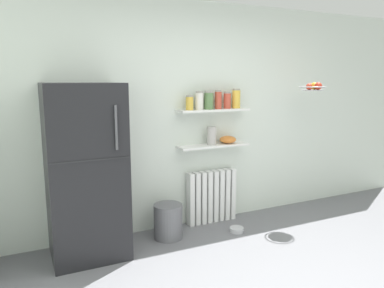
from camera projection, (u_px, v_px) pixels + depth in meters
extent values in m
plane|color=slate|center=(261.00, 283.00, 3.16)|extent=(7.04, 7.04, 0.00)
cube|color=silver|center=(186.00, 116.00, 4.32)|extent=(7.04, 0.10, 2.60)
cube|color=black|center=(86.00, 172.00, 3.55)|extent=(0.71, 0.63, 1.70)
cube|color=#262628|center=(91.00, 160.00, 3.23)|extent=(0.70, 0.01, 0.01)
cylinder|color=#4C4C51|center=(116.00, 128.00, 3.27)|extent=(0.02, 0.02, 0.40)
cube|color=white|center=(190.00, 200.00, 4.37)|extent=(0.06, 0.12, 0.64)
cube|color=white|center=(196.00, 199.00, 4.40)|extent=(0.06, 0.12, 0.64)
cube|color=white|center=(202.00, 198.00, 4.44)|extent=(0.06, 0.12, 0.64)
cube|color=white|center=(208.00, 197.00, 4.47)|extent=(0.06, 0.12, 0.64)
cube|color=white|center=(214.00, 196.00, 4.51)|extent=(0.06, 0.12, 0.64)
cube|color=white|center=(220.00, 195.00, 4.54)|extent=(0.06, 0.12, 0.64)
cube|color=white|center=(226.00, 194.00, 4.58)|extent=(0.06, 0.12, 0.64)
cube|color=white|center=(231.00, 193.00, 4.61)|extent=(0.06, 0.12, 0.64)
cube|color=white|center=(213.00, 146.00, 4.35)|extent=(0.88, 0.22, 0.02)
cube|color=white|center=(213.00, 110.00, 4.28)|extent=(0.88, 0.22, 0.02)
cylinder|color=yellow|center=(190.00, 103.00, 4.14)|extent=(0.09, 0.09, 0.15)
cylinder|color=gray|center=(190.00, 96.00, 4.12)|extent=(0.08, 0.08, 0.02)
cylinder|color=silver|center=(199.00, 101.00, 4.18)|extent=(0.09, 0.09, 0.19)
cylinder|color=gray|center=(199.00, 92.00, 4.17)|extent=(0.09, 0.09, 0.02)
cylinder|color=#5B7F4C|center=(209.00, 101.00, 4.24)|extent=(0.11, 0.11, 0.19)
cylinder|color=gray|center=(209.00, 92.00, 4.22)|extent=(0.10, 0.10, 0.02)
cylinder|color=#C64C38|center=(218.00, 100.00, 4.29)|extent=(0.08, 0.08, 0.20)
cylinder|color=gray|center=(218.00, 91.00, 4.27)|extent=(0.07, 0.07, 0.02)
cylinder|color=#C64C38|center=(227.00, 101.00, 4.34)|extent=(0.09, 0.09, 0.18)
cylinder|color=gray|center=(227.00, 93.00, 4.32)|extent=(0.08, 0.08, 0.02)
cylinder|color=yellow|center=(236.00, 99.00, 4.39)|extent=(0.10, 0.10, 0.21)
cylinder|color=gray|center=(236.00, 89.00, 4.37)|extent=(0.09, 0.09, 0.02)
cylinder|color=#B2ADA8|center=(212.00, 136.00, 4.32)|extent=(0.11, 0.11, 0.21)
ellipsoid|color=orange|center=(228.00, 140.00, 4.43)|extent=(0.20, 0.20, 0.09)
cylinder|color=slate|center=(168.00, 221.00, 4.04)|extent=(0.31, 0.31, 0.38)
cylinder|color=#B7B7BC|center=(237.00, 230.00, 4.23)|extent=(0.16, 0.16, 0.05)
torus|color=#B2B2B7|center=(313.00, 87.00, 4.46)|extent=(0.32, 0.32, 0.01)
cylinder|color=#A8A8AD|center=(312.00, 90.00, 4.47)|extent=(0.26, 0.26, 0.01)
sphere|color=gold|center=(314.00, 86.00, 4.47)|extent=(0.09, 0.09, 0.09)
sphere|color=red|center=(310.00, 86.00, 4.50)|extent=(0.08, 0.08, 0.08)
sphere|color=red|center=(309.00, 87.00, 4.41)|extent=(0.07, 0.07, 0.07)
sphere|color=red|center=(318.00, 86.00, 4.39)|extent=(0.09, 0.09, 0.09)
ellipsoid|color=yellow|center=(317.00, 87.00, 4.45)|extent=(0.16, 0.15, 0.04)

